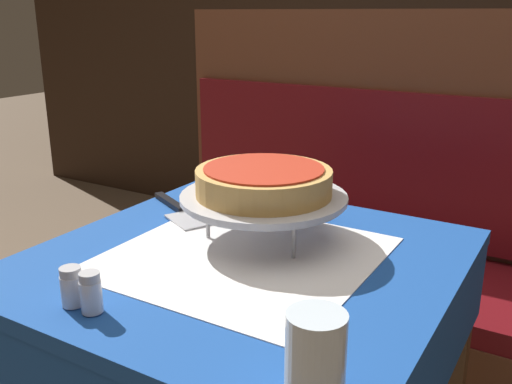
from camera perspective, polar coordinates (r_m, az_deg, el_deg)
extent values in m
cube|color=#194799|center=(1.11, -1.23, -7.09)|extent=(0.77, 0.77, 0.03)
cube|color=white|center=(1.10, -1.23, -6.33)|extent=(0.48, 0.48, 0.00)
cube|color=#194799|center=(1.15, -1.19, -11.61)|extent=(0.77, 0.77, 0.17)
cube|color=#4C331E|center=(1.71, -4.93, -12.01)|extent=(0.05, 0.05, 0.74)
cube|color=#194799|center=(2.58, 10.62, 7.14)|extent=(0.67, 0.67, 0.03)
cube|color=white|center=(2.58, 10.64, 7.48)|extent=(0.41, 0.41, 0.00)
cube|color=#194799|center=(2.60, 10.53, 5.60)|extent=(0.66, 0.66, 0.11)
cube|color=#4C331E|center=(2.54, 1.43, -1.77)|extent=(0.05, 0.05, 0.74)
cube|color=#4C331E|center=(2.32, 14.36, -4.21)|extent=(0.05, 0.05, 0.74)
cube|color=#4C331E|center=(3.05, 6.96, 1.43)|extent=(0.05, 0.05, 0.74)
cube|color=#4C331E|center=(2.87, 17.86, -0.33)|extent=(0.05, 0.05, 0.74)
cube|color=brown|center=(1.92, 11.42, -14.21)|extent=(1.61, 0.50, 0.42)
cube|color=#600F14|center=(1.81, 11.88, -7.66)|extent=(1.57, 0.49, 0.06)
cube|color=brown|center=(1.88, 14.88, 5.97)|extent=(1.61, 0.06, 0.74)
cube|color=#600F14|center=(1.87, 14.25, 2.44)|extent=(1.54, 0.02, 0.47)
cube|color=black|center=(2.91, 21.17, 16.21)|extent=(6.00, 0.04, 2.40)
cylinder|color=#ADADB2|center=(1.26, 3.37, -1.27)|extent=(0.01, 0.01, 0.08)
cylinder|color=#ADADB2|center=(1.17, -4.85, -2.79)|extent=(0.01, 0.01, 0.08)
cylinder|color=#ADADB2|center=(1.07, 3.80, -4.68)|extent=(0.01, 0.01, 0.08)
cylinder|color=#ADADB2|center=(1.15, 0.77, -1.16)|extent=(0.23, 0.23, 0.01)
cylinder|color=silver|center=(1.15, 0.77, -0.87)|extent=(0.33, 0.33, 0.01)
cylinder|color=silver|center=(1.15, 0.77, -0.49)|extent=(0.34, 0.34, 0.01)
cylinder|color=tan|center=(1.14, 0.78, 1.00)|extent=(0.27, 0.27, 0.05)
cylinder|color=red|center=(1.13, 0.78, 2.33)|extent=(0.24, 0.24, 0.01)
cube|color=#BCBCC1|center=(1.28, -6.30, -2.69)|extent=(0.14, 0.13, 0.00)
cube|color=black|center=(1.39, -8.60, -1.00)|extent=(0.14, 0.08, 0.01)
cylinder|color=silver|center=(0.69, 5.95, -16.42)|extent=(0.07, 0.07, 0.12)
cylinder|color=silver|center=(0.96, -17.91, -9.34)|extent=(0.04, 0.04, 0.05)
cylinder|color=#B7B7BC|center=(0.94, -18.10, -7.59)|extent=(0.03, 0.03, 0.01)
cylinder|color=silver|center=(0.93, -16.15, -10.01)|extent=(0.03, 0.03, 0.05)
cylinder|color=#B7B7BC|center=(0.91, -16.32, -8.16)|extent=(0.03, 0.03, 0.01)
cube|color=black|center=(2.52, 10.64, 7.63)|extent=(0.14, 0.14, 0.03)
cylinder|color=black|center=(2.51, 10.73, 9.36)|extent=(0.01, 0.01, 0.12)
cylinder|color=white|center=(2.56, 11.10, 9.16)|extent=(0.04, 0.04, 0.10)
cylinder|color=gold|center=(2.47, 10.32, 8.91)|extent=(0.04, 0.04, 0.10)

